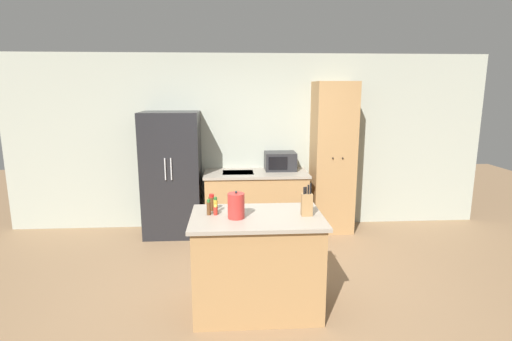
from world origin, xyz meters
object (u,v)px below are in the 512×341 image
spice_bottle_amber_oil (212,203)px  spice_bottle_green_herb (216,205)px  microwave (280,161)px  spice_bottle_tall_dark (209,208)px  pantry_cabinet (333,158)px  spice_bottle_short_red (216,210)px  refrigerator (172,174)px  kettle (236,206)px  knife_block (307,204)px

spice_bottle_amber_oil → spice_bottle_green_herb: (0.04, -0.08, -0.00)m
microwave → spice_bottle_tall_dark: bearing=-113.3°
pantry_cabinet → spice_bottle_green_herb: size_ratio=14.46×
spice_bottle_short_red → spice_bottle_green_herb: (-0.00, 0.07, 0.03)m
spice_bottle_tall_dark → spice_bottle_short_red: bearing=-2.2°
pantry_cabinet → microwave: size_ratio=4.85×
pantry_cabinet → spice_bottle_tall_dark: bearing=-129.0°
spice_bottle_tall_dark → spice_bottle_amber_oil: bearing=81.6°
spice_bottle_amber_oil → pantry_cabinet: bearing=49.4°
refrigerator → spice_bottle_short_red: refrigerator is taller
pantry_cabinet → kettle: bearing=-123.2°
refrigerator → spice_bottle_green_herb: refrigerator is taller
spice_bottle_tall_dark → kettle: size_ratio=0.58×
microwave → spice_bottle_amber_oil: 2.24m
spice_bottle_short_red → kettle: 0.23m
spice_bottle_amber_oil → kettle: kettle is taller
spice_bottle_short_red → spice_bottle_green_herb: spice_bottle_green_herb is taller
pantry_cabinet → knife_block: (-0.80, -2.18, -0.05)m
microwave → spice_bottle_green_herb: (-0.88, -2.12, -0.03)m
spice_bottle_amber_oil → spice_bottle_green_herb: 0.09m
knife_block → spice_bottle_amber_oil: (-0.89, 0.22, -0.04)m
pantry_cabinet → microwave: pantry_cabinet is taller
refrigerator → spice_bottle_short_red: (0.69, -2.07, 0.09)m
pantry_cabinet → spice_bottle_amber_oil: size_ratio=13.61×
spice_bottle_tall_dark → spice_bottle_amber_oil: 0.14m
spice_bottle_tall_dark → spice_bottle_amber_oil: (0.02, 0.14, 0.01)m
pantry_cabinet → spice_bottle_short_red: bearing=-127.9°
knife_block → spice_bottle_short_red: (-0.84, 0.07, -0.07)m
refrigerator → knife_block: bearing=-54.3°
refrigerator → spice_bottle_tall_dark: refrigerator is taller
knife_block → spice_bottle_green_herb: size_ratio=2.01×
microwave → kettle: 2.39m
knife_block → spice_bottle_short_red: 0.85m
kettle → pantry_cabinet: bearing=56.8°
microwave → kettle: kettle is taller
pantry_cabinet → spice_bottle_amber_oil: 2.59m
pantry_cabinet → spice_bottle_short_red: pantry_cabinet is taller
microwave → spice_bottle_green_herb: size_ratio=2.98×
microwave → knife_block: size_ratio=1.49×
knife_block → spice_bottle_green_herb: 0.86m
spice_bottle_green_herb → pantry_cabinet: bearing=51.2°
refrigerator → kettle: (0.89, -2.18, 0.16)m
spice_bottle_amber_oil → spice_bottle_green_herb: spice_bottle_amber_oil is taller
kettle → microwave: bearing=73.4°
knife_block → kettle: (-0.65, -0.03, 0.01)m
microwave → kettle: size_ratio=1.77×
refrigerator → kettle: refrigerator is taller
spice_bottle_tall_dark → spice_bottle_green_herb: size_ratio=0.98×
refrigerator → pantry_cabinet: pantry_cabinet is taller
pantry_cabinet → kettle: pantry_cabinet is taller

